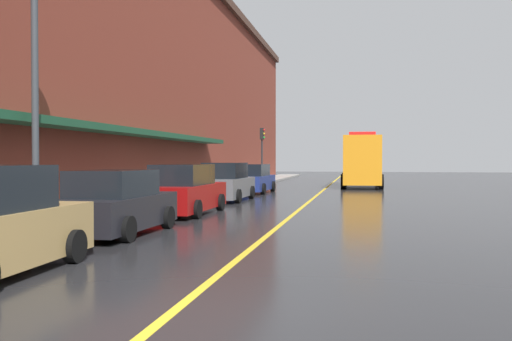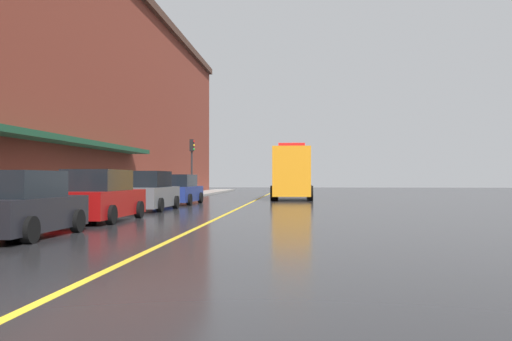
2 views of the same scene
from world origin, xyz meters
The scene contains 12 objects.
ground_plane centered at (0.00, 25.00, 0.00)m, with size 112.00×112.00×0.00m, color #232326.
sidewalk_left centered at (-6.20, 25.00, 0.07)m, with size 2.40×70.00×0.15m, color gray.
lane_center_stripe centered at (0.00, 25.00, 0.00)m, with size 0.16×70.00×0.01m, color gold.
brick_building_left centered at (-13.98, 24.00, 6.91)m, with size 14.33×64.00×13.80m.
parked_car_1 centered at (-3.97, 6.98, 0.80)m, with size 2.07×4.35×1.70m.
parked_car_2 centered at (-3.89, 12.40, 0.84)m, with size 2.07×4.90×1.80m.
parked_car_3 centered at (-3.97, 18.85, 0.85)m, with size 2.11×4.67×1.82m.
parked_car_4 centered at (-3.89, 24.97, 0.80)m, with size 2.13×4.75×1.70m.
utility_truck centered at (2.41, 33.36, 1.81)m, with size 2.88×8.85×3.80m.
parking_meter_0 centered at (-5.35, 21.46, 1.06)m, with size 0.14×0.18×1.33m.
parking_meter_1 centered at (-5.35, 23.42, 1.06)m, with size 0.14×0.18×1.33m.
traffic_light_near centered at (-5.29, 35.61, 3.16)m, with size 0.38×0.36×4.30m.
Camera 2 is at (3.20, -6.73, 1.52)m, focal length 39.44 mm.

